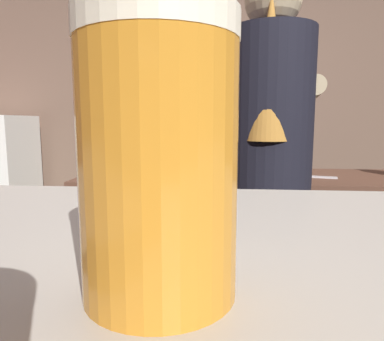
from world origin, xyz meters
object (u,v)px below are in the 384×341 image
at_px(pint_glass_near, 159,160).
at_px(bottle_soy, 214,124).
at_px(bottle_olive_oil, 276,122).
at_px(bartender, 268,163).
at_px(bottle_vinegar, 245,124).
at_px(chefs_knife, 312,177).
at_px(bottle_hot_sauce, 269,125).
at_px(mixing_bowl, 146,168).

xyz_separation_m(pint_glass_near, bottle_soy, (-0.05, 3.00, -0.00)).
bearing_deg(bottle_olive_oil, bartender, -99.41).
height_order(bottle_olive_oil, bottle_vinegar, bottle_olive_oil).
bearing_deg(bottle_vinegar, chefs_knife, -79.40).
distance_m(pint_glass_near, bottle_hot_sauce, 3.00).
xyz_separation_m(bartender, bottle_soy, (-0.26, 1.75, 0.14)).
relative_size(mixing_bowl, bottle_hot_sauce, 0.99).
relative_size(bartender, pint_glass_near, 12.62).
height_order(bottle_olive_oil, bottle_soy, bottle_olive_oil).
height_order(chefs_knife, pint_glass_near, pint_glass_near).
bearing_deg(bottle_vinegar, bottle_hot_sauce, -25.49).
height_order(chefs_knife, bottle_hot_sauce, bottle_hot_sauce).
relative_size(chefs_knife, bottle_olive_oil, 0.89).
distance_m(bartender, bottle_hot_sauce, 1.73).
xyz_separation_m(mixing_bowl, pint_glass_near, (0.39, -1.75, 0.24)).
distance_m(mixing_bowl, pint_glass_near, 1.81).
bearing_deg(chefs_knife, mixing_bowl, -171.34).
bearing_deg(bottle_hot_sauce, bottle_soy, 175.77).
distance_m(bartender, bottle_soy, 1.77).
bearing_deg(bottle_vinegar, bottle_soy, -168.06).
bearing_deg(bottle_olive_oil, pint_glass_near, -99.61).
bearing_deg(pint_glass_near, bottle_soy, 90.87).
xyz_separation_m(mixing_bowl, bottle_soy, (0.35, 1.25, 0.24)).
bearing_deg(bottle_vinegar, mixing_bowl, -115.75).
bearing_deg(bartender, chefs_knife, -24.20).
distance_m(bartender, mixing_bowl, 0.79).
bearing_deg(bottle_soy, bartender, -81.38).
bearing_deg(pint_glass_near, mixing_bowl, 102.64).
relative_size(bottle_soy, bottle_vinegar, 1.00).
bearing_deg(mixing_bowl, bartender, -39.14).
xyz_separation_m(bartender, chefs_knife, (0.28, 0.41, -0.12)).
xyz_separation_m(chefs_knife, pint_glass_near, (-0.50, -1.66, 0.26)).
bearing_deg(pint_glass_near, bartender, 80.10).
distance_m(bottle_olive_oil, bottle_soy, 0.56).
bearing_deg(bottle_hot_sauce, mixing_bowl, -124.47).
bearing_deg(bottle_soy, chefs_knife, -67.82).
distance_m(mixing_bowl, chefs_knife, 0.90).
relative_size(pint_glass_near, bottle_vinegar, 0.66).
distance_m(bottle_olive_oil, bottle_hot_sauce, 0.10).
bearing_deg(mixing_bowl, pint_glass_near, -77.36).
height_order(bartender, pint_glass_near, bartender).
height_order(bottle_olive_oil, bottle_hot_sauce, bottle_olive_oil).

